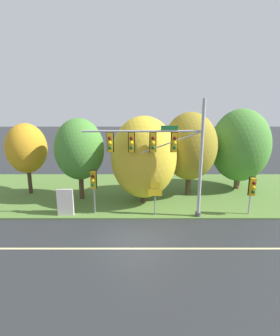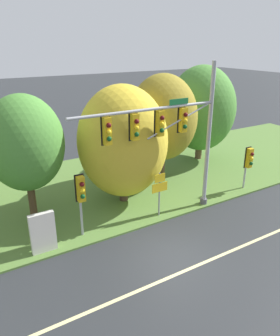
{
  "view_description": "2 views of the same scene",
  "coord_description": "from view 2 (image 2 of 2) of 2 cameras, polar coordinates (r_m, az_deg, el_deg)",
  "views": [
    {
      "loc": [
        0.33,
        -13.94,
        7.59
      ],
      "look_at": [
        0.31,
        3.97,
        3.25
      ],
      "focal_mm": 28.0,
      "sensor_mm": 36.0,
      "label": 1
    },
    {
      "loc": [
        -7.5,
        -9.71,
        8.89
      ],
      "look_at": [
        0.89,
        4.25,
        2.52
      ],
      "focal_mm": 35.0,
      "sensor_mm": 36.0,
      "label": 2
    }
  ],
  "objects": [
    {
      "name": "pedestrian_signal_near_kerb",
      "position": [
        15.21,
        -10.25,
        -4.25
      ],
      "size": [
        0.46,
        0.55,
        3.17
      ],
      "color": "#9EA0A5",
      "rests_on": "grass_verge"
    },
    {
      "name": "tree_mid_verge",
      "position": [
        21.23,
        3.99,
        8.7
      ],
      "size": [
        4.43,
        4.43,
        6.95
      ],
      "color": "#423021",
      "rests_on": "grass_verge"
    },
    {
      "name": "ground_plane",
      "position": [
        15.15,
        5.57,
        -14.7
      ],
      "size": [
        160.0,
        160.0,
        0.0
      ],
      "primitive_type": "plane",
      "color": "#282B2D"
    },
    {
      "name": "route_sign_post",
      "position": [
        17.13,
        3.43,
        -3.55
      ],
      "size": [
        0.94,
        0.08,
        2.45
      ],
      "color": "slate",
      "rests_on": "grass_verge"
    },
    {
      "name": "grass_verge",
      "position": [
        21.38,
        -7.61,
        -3.29
      ],
      "size": [
        48.0,
        11.5,
        0.1
      ],
      "primitive_type": "cube",
      "color": "#517533",
      "rests_on": "ground"
    },
    {
      "name": "tree_tall_centre",
      "position": [
        25.6,
        10.64,
        10.11
      ],
      "size": [
        5.13,
        5.13,
        7.18
      ],
      "color": "brown",
      "rests_on": "grass_verge"
    },
    {
      "name": "traffic_signal_mast",
      "position": [
        16.17,
        5.32,
        6.53
      ],
      "size": [
        7.94,
        0.49,
        7.88
      ],
      "color": "#9EA0A5",
      "rests_on": "grass_verge"
    },
    {
      "name": "tree_left_of_mast",
      "position": [
        17.05,
        -19.44,
        4.03
      ],
      "size": [
        3.87,
        3.87,
        6.5
      ],
      "color": "#4C3823",
      "rests_on": "grass_verge"
    },
    {
      "name": "tree_behind_signpost",
      "position": [
        18.15,
        -3.03,
        4.57
      ],
      "size": [
        5.01,
        5.01,
        6.7
      ],
      "color": "#423021",
      "rests_on": "grass_verge"
    },
    {
      "name": "info_kiosk",
      "position": [
        15.18,
        -16.56,
        -10.77
      ],
      "size": [
        1.1,
        0.24,
        1.9
      ],
      "color": "beige",
      "rests_on": "grass_verge"
    },
    {
      "name": "lane_stripe",
      "position": [
        14.41,
        8.52,
        -17.01
      ],
      "size": [
        36.0,
        0.16,
        0.01
      ],
      "primitive_type": "cube",
      "color": "beige",
      "rests_on": "ground"
    },
    {
      "name": "pedestrian_signal_further_along",
      "position": [
        21.21,
        18.42,
        1.34
      ],
      "size": [
        0.46,
        0.55,
        2.74
      ],
      "color": "#9EA0A5",
      "rests_on": "grass_verge"
    }
  ]
}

